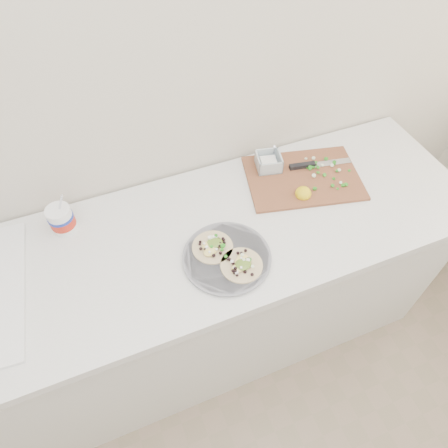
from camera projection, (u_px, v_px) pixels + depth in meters
name	position (u px, v px, depth m)	size (l,w,h in m)	color
counter	(169.00, 306.00, 1.74)	(2.44, 0.66, 0.90)	silver
taco_plate	(227.00, 256.00, 1.34)	(0.30, 0.30, 0.04)	slate
tub	(61.00, 217.00, 1.39)	(0.09, 0.09, 0.20)	white
cutboard	(301.00, 174.00, 1.59)	(0.50, 0.40, 0.07)	brown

